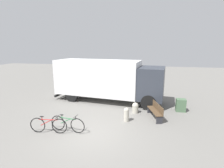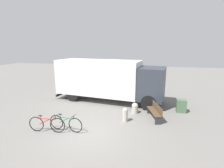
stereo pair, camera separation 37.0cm
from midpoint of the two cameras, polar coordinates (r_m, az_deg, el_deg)
ground_plane at (r=8.85m, az=-6.55°, el=-15.78°), size 60.00×60.00×0.00m
delivery_truck at (r=13.27m, az=-0.60°, el=1.82°), size 8.40×3.35×3.10m
park_bench at (r=10.59m, az=14.90°, el=-8.47°), size 0.88×1.75×0.87m
bicycle_near at (r=9.28m, az=-19.42°, el=-12.28°), size 1.85×0.44×0.86m
bicycle_middle at (r=9.14m, az=-13.74°, el=-12.30°), size 1.85×0.44×0.86m
bollard_near_bench at (r=9.94m, az=5.40°, el=-9.74°), size 0.30×0.30×0.80m
bollard_far_bench at (r=11.20m, az=8.44°, el=-7.68°), size 0.40×0.40×0.68m
utility_box at (r=12.15m, az=22.49°, el=-6.63°), size 0.59×0.48×0.82m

